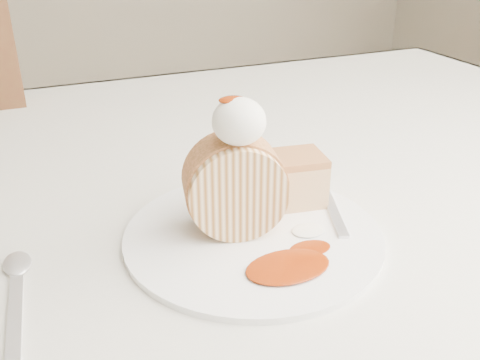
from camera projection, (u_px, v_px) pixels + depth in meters
name	position (u px, v px, depth m)	size (l,w,h in m)	color
table	(217.00, 222.00, 0.74)	(1.40, 0.90, 0.75)	silver
plate	(253.00, 235.00, 0.53)	(0.26, 0.26, 0.01)	white
roulade_slice	(235.00, 187.00, 0.51)	(0.09, 0.09, 0.05)	beige
cake_chunk	(296.00, 181.00, 0.58)	(0.06, 0.05, 0.05)	#D58750
whipped_cream	(239.00, 121.00, 0.48)	(0.05, 0.05, 0.04)	white
caramel_drizzle	(232.00, 94.00, 0.47)	(0.02, 0.02, 0.01)	#892705
caramel_pool	(288.00, 266.00, 0.47)	(0.08, 0.05, 0.00)	#892705
fork	(333.00, 210.00, 0.57)	(0.02, 0.15, 0.00)	silver
spoon	(15.00, 319.00, 0.42)	(0.02, 0.15, 0.00)	silver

